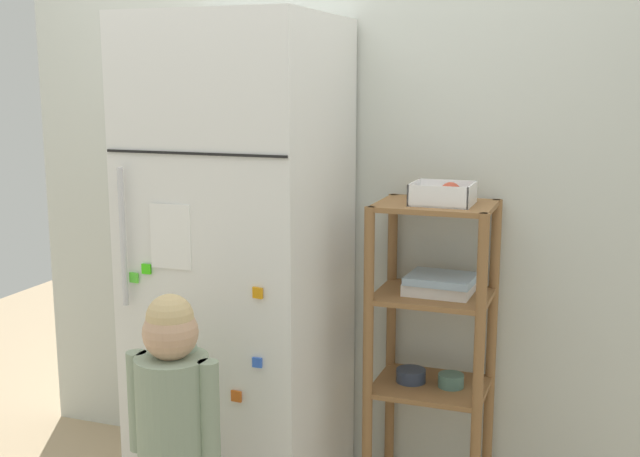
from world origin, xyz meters
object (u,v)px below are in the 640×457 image
at_px(pantry_shelf_unit, 433,321).
at_px(fruit_bin, 446,196).
at_px(child_standing, 174,414).
at_px(refrigerator, 242,268).

height_order(pantry_shelf_unit, fruit_bin, fruit_bin).
distance_m(child_standing, fruit_bin, 1.14).
relative_size(child_standing, pantry_shelf_unit, 0.83).
xyz_separation_m(refrigerator, child_standing, (0.04, -0.58, -0.31)).
bearing_deg(child_standing, refrigerator, 94.09).
xyz_separation_m(refrigerator, fruit_bin, (0.70, 0.13, 0.28)).
height_order(refrigerator, child_standing, refrigerator).
bearing_deg(refrigerator, fruit_bin, 10.61).
distance_m(child_standing, pantry_shelf_unit, 0.97).
bearing_deg(pantry_shelf_unit, fruit_bin, -36.93).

